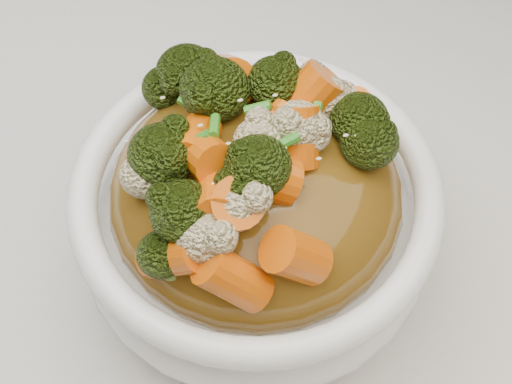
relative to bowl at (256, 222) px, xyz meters
name	(u,v)px	position (x,y,z in m)	size (l,w,h in m)	color
tablecloth	(327,328)	(0.03, -0.05, -0.06)	(1.20, 0.80, 0.04)	silver
bowl	(256,222)	(0.00, 0.00, 0.00)	(0.21, 0.21, 0.08)	white
sauce_base	(256,195)	(0.00, 0.00, 0.03)	(0.17, 0.17, 0.09)	brown
carrots	(256,128)	(0.00, 0.00, 0.09)	(0.17, 0.17, 0.05)	#D05606
broccoli	(256,129)	(0.00, 0.00, 0.09)	(0.17, 0.17, 0.04)	black
cauliflower	(256,132)	(0.00, 0.00, 0.09)	(0.17, 0.17, 0.04)	beige
scallions	(256,127)	(0.00, 0.00, 0.09)	(0.13, 0.13, 0.02)	#2E7A1C
sesame_seeds	(256,127)	(0.00, 0.00, 0.09)	(0.15, 0.15, 0.01)	beige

